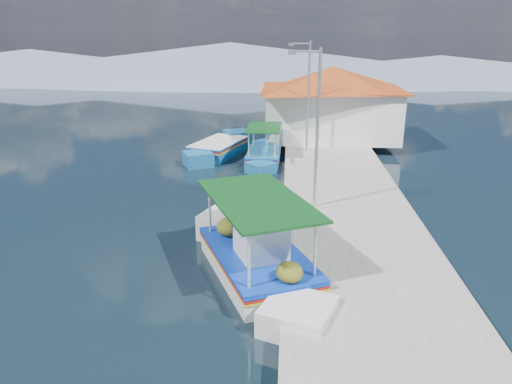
{
  "coord_description": "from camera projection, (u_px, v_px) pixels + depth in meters",
  "views": [
    {
      "loc": [
        3.47,
        -15.85,
        7.13
      ],
      "look_at": [
        2.35,
        1.19,
        1.3
      ],
      "focal_mm": 33.76,
      "sensor_mm": 36.0,
      "label": 1
    }
  ],
  "objects": [
    {
      "name": "lamp_post_near",
      "position": [
        315.0,
        121.0,
        17.85
      ],
      "size": [
        1.21,
        0.14,
        6.0
      ],
      "color": "#A5A8AD",
      "rests_on": "quay"
    },
    {
      "name": "caique_green_canopy",
      "position": [
        264.0,
        156.0,
        26.86
      ],
      "size": [
        1.89,
        5.99,
        2.24
      ],
      "rotation": [
        0.0,
        0.0,
        0.02
      ],
      "color": "#196098",
      "rests_on": "ground"
    },
    {
      "name": "quay",
      "position": [
        338.0,
        182.0,
        22.7
      ],
      "size": [
        5.0,
        44.0,
        0.5
      ],
      "primitive_type": "cube",
      "color": "#A7A69C",
      "rests_on": "ground"
    },
    {
      "name": "mountain_ridge",
      "position": [
        310.0,
        65.0,
        69.3
      ],
      "size": [
        171.4,
        96.0,
        5.5
      ],
      "color": "slate",
      "rests_on": "ground"
    },
    {
      "name": "bollards",
      "position": [
        293.0,
        178.0,
        21.99
      ],
      "size": [
        0.2,
        17.2,
        0.3
      ],
      "color": "#A5A8AD",
      "rests_on": "quay"
    },
    {
      "name": "caique_blue_hull",
      "position": [
        219.0,
        149.0,
        28.45
      ],
      "size": [
        3.58,
        6.74,
        1.27
      ],
      "rotation": [
        0.0,
        0.0,
        0.33
      ],
      "color": "#196098",
      "rests_on": "ground"
    },
    {
      "name": "harbor_building",
      "position": [
        331.0,
        101.0,
        30.37
      ],
      "size": [
        10.49,
        10.49,
        4.4
      ],
      "color": "white",
      "rests_on": "quay"
    },
    {
      "name": "main_caique",
      "position": [
        259.0,
        258.0,
        14.56
      ],
      "size": [
        4.56,
        7.64,
        2.75
      ],
      "rotation": [
        0.0,
        0.0,
        -0.41
      ],
      "color": "white",
      "rests_on": "ground"
    },
    {
      "name": "ground",
      "position": [
        189.0,
        235.0,
        17.48
      ],
      "size": [
        160.0,
        160.0,
        0.0
      ],
      "primitive_type": "plane",
      "color": "black",
      "rests_on": "ground"
    },
    {
      "name": "lamp_post_far",
      "position": [
        307.0,
        91.0,
        26.35
      ],
      "size": [
        1.21,
        0.14,
        6.0
      ],
      "color": "#A5A8AD",
      "rests_on": "quay"
    }
  ]
}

